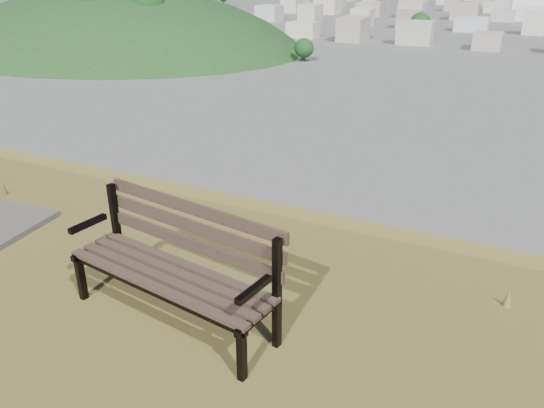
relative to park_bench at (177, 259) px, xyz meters
The scene contains 4 objects.
park_bench is the anchor object (origin of this frame).
green_wooded_hill 198.24m from the park_bench, 131.61° to the left, with size 156.84×125.47×78.42m.
city_blocks 393.26m from the park_bench, 89.97° to the left, with size 395.00×361.00×7.00m.
city_trees 318.95m from the park_bench, 94.72° to the left, with size 406.52×387.20×9.98m.
Camera 1 is at (2.20, -1.34, 27.88)m, focal length 35.00 mm.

